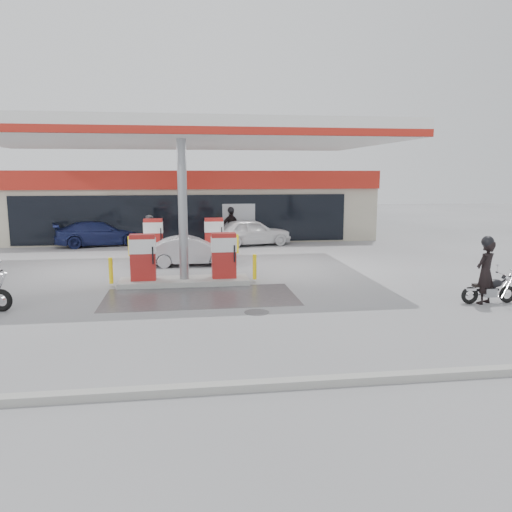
# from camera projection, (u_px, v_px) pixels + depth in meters

# --- Properties ---
(ground) EXTENTS (90.00, 90.00, 0.00)m
(ground) POSITION_uv_depth(u_px,v_px,m) (185.00, 297.00, 15.63)
(ground) COLOR gray
(ground) RESTS_ON ground
(wet_patch) EXTENTS (6.00, 3.00, 0.00)m
(wet_patch) POSITION_uv_depth(u_px,v_px,m) (201.00, 297.00, 15.70)
(wet_patch) COLOR #4C4C4F
(wet_patch) RESTS_ON ground
(drain_cover) EXTENTS (0.70, 0.70, 0.01)m
(drain_cover) POSITION_uv_depth(u_px,v_px,m) (257.00, 312.00, 13.95)
(drain_cover) COLOR #38383A
(drain_cover) RESTS_ON ground
(kerb) EXTENTS (28.00, 0.25, 0.15)m
(kerb) POSITION_uv_depth(u_px,v_px,m) (185.00, 390.00, 8.78)
(kerb) COLOR gray
(kerb) RESTS_ON ground
(store_building) EXTENTS (22.00, 8.22, 4.00)m
(store_building) POSITION_uv_depth(u_px,v_px,m) (184.00, 203.00, 30.87)
(store_building) COLOR #BCB59D
(store_building) RESTS_ON ground
(canopy) EXTENTS (16.00, 10.02, 5.51)m
(canopy) POSITION_uv_depth(u_px,v_px,m) (181.00, 137.00, 19.65)
(canopy) COLOR silver
(canopy) RESTS_ON ground
(pump_island_near) EXTENTS (5.14, 1.30, 1.78)m
(pump_island_near) POSITION_uv_depth(u_px,v_px,m) (184.00, 264.00, 17.47)
(pump_island_near) COLOR #9E9E99
(pump_island_near) RESTS_ON ground
(pump_island_far) EXTENTS (5.14, 1.30, 1.78)m
(pump_island_far) POSITION_uv_depth(u_px,v_px,m) (184.00, 241.00, 23.33)
(pump_island_far) COLOR #9E9E99
(pump_island_far) RESTS_ON ground
(main_motorcycle) EXTENTS (1.73, 0.66, 0.89)m
(main_motorcycle) POSITION_uv_depth(u_px,v_px,m) (490.00, 290.00, 14.87)
(main_motorcycle) COLOR black
(main_motorcycle) RESTS_ON ground
(biker_main) EXTENTS (0.83, 0.74, 1.91)m
(biker_main) POSITION_uv_depth(u_px,v_px,m) (485.00, 272.00, 14.75)
(biker_main) COLOR black
(biker_main) RESTS_ON ground
(sedan_white) EXTENTS (4.48, 2.49, 1.44)m
(sedan_white) POSITION_uv_depth(u_px,v_px,m) (252.00, 232.00, 26.95)
(sedan_white) COLOR white
(sedan_white) RESTS_ON ground
(attendant) EXTENTS (0.97, 1.10, 1.88)m
(attendant) POSITION_uv_depth(u_px,v_px,m) (150.00, 234.00, 24.04)
(attendant) COLOR #59585E
(attendant) RESTS_ON ground
(hatchback_silver) EXTENTS (3.70, 1.29, 1.22)m
(hatchback_silver) POSITION_uv_depth(u_px,v_px,m) (191.00, 251.00, 21.04)
(hatchback_silver) COLOR #A1A3A9
(hatchback_silver) RESTS_ON ground
(parked_car_left) EXTENTS (4.94, 2.93, 1.34)m
(parked_car_left) POSITION_uv_depth(u_px,v_px,m) (100.00, 233.00, 26.74)
(parked_car_left) COLOR #161E4B
(parked_car_left) RESTS_ON ground
(parked_car_right) EXTENTS (4.58, 2.39, 1.23)m
(parked_car_right) POSITION_uv_depth(u_px,v_px,m) (278.00, 228.00, 29.98)
(parked_car_right) COLOR #18174E
(parked_car_right) RESTS_ON ground
(biker_walking) EXTENTS (1.22, 0.87, 1.92)m
(biker_walking) POSITION_uv_depth(u_px,v_px,m) (231.00, 227.00, 27.35)
(biker_walking) COLOR black
(biker_walking) RESTS_ON ground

